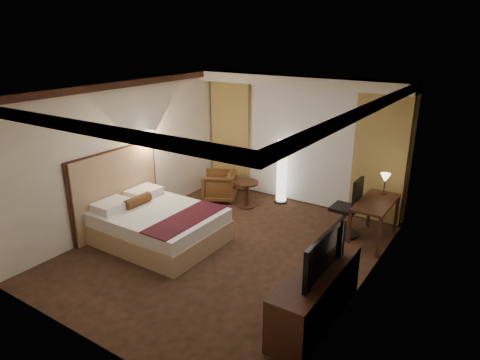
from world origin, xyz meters
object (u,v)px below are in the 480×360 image
Objects in this scene: bed at (160,226)px; dresser at (316,295)px; armchair at (219,185)px; side_table at (246,194)px; floor_lamp at (282,171)px; television at (317,247)px; desk at (374,221)px; office_chair at (345,206)px.

bed is 1.12× the size of dresser.
dresser is at bearing 24.41° from armchair.
side_table is 0.40× the size of floor_lamp.
armchair is 0.72m from side_table.
dresser is 1.60× the size of television.
bed is 2.22m from side_table.
bed is 3.68× the size of side_table.
desk is at bearing 34.01° from bed.
office_chair is at bearing -3.48° from side_table.
floor_lamp reaches higher than desk.
office_chair reaches higher than armchair.
floor_lamp is at bearing 52.02° from side_table.
floor_lamp reaches higher than dresser.
office_chair is at bearing -24.28° from floor_lamp.
desk is (2.71, -0.08, 0.10)m from side_table.
dresser is (2.26, -3.31, -0.34)m from floor_lamp.
floor_lamp is 1.17× the size of desk.
armchair is 4.42m from television.
bed is 1.71× the size of desk.
television is at bearing 24.17° from armchair.
dresser is at bearing -44.22° from side_table.
bed is 3.76m from desk.
floor_lamp is at bearing 124.35° from dresser.
desk is 0.56m from office_chair.
office_chair is (2.18, -0.13, 0.28)m from side_table.
desk reaches higher than side_table.
bed is at bearing -100.65° from side_table.
office_chair and television have the same top height.
floor_lamp reaches higher than armchair.
dresser is at bearing -8.90° from bed.
floor_lamp is at bearing 162.14° from desk.
dresser reaches higher than bed.
desk is 0.65× the size of dresser.
television is (3.44, -2.69, 0.69)m from armchair.
dresser is at bearing -89.54° from television.
desk reaches higher than dresser.
bed is at bearing -19.90° from armchair.
side_table is at bearing 79.35° from bed.
office_chair reaches higher than desk.
television is (0.54, -2.55, 0.48)m from office_chair.
desk is 2.60m from dresser.
floor_lamp is 1.86m from office_chair.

